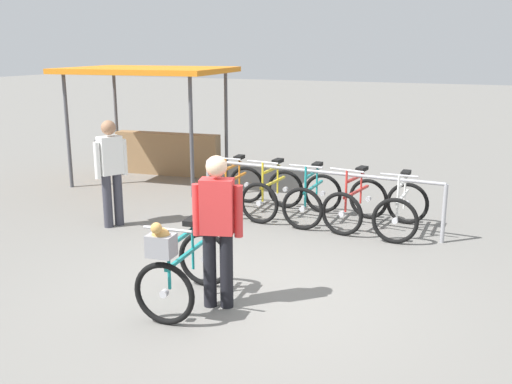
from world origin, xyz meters
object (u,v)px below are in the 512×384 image
object	(u,v)px
featured_bicycle	(181,265)
pedestrian_with_backpack	(110,166)
racked_bike_orange	(235,189)
racked_bike_yellow	(273,194)
person_with_featured_bike	(217,225)
racked_bike_red	(356,204)
racked_bike_white	(402,209)
market_stall	(157,112)
racked_bike_teal	(313,198)

from	to	relation	value
featured_bicycle	pedestrian_with_backpack	size ratio (longest dim) A/B	0.75
racked_bike_orange	racked_bike_yellow	distance (m)	0.70
racked_bike_orange	racked_bike_yellow	size ratio (longest dim) A/B	1.02
person_with_featured_bike	racked_bike_red	bearing A→B (deg)	79.13
featured_bicycle	pedestrian_with_backpack	bearing A→B (deg)	139.15
racked_bike_white	pedestrian_with_backpack	distance (m)	4.42
featured_bicycle	market_stall	xyz separation A→B (m)	(-3.64, 5.29, 0.91)
person_with_featured_bike	racked_bike_orange	bearing A→B (deg)	112.60
racked_bike_teal	featured_bicycle	bearing A→B (deg)	-94.45
racked_bike_red	featured_bicycle	xyz separation A→B (m)	(-0.98, -3.57, 0.12)
racked_bike_red	market_stall	world-z (taller)	market_stall
racked_bike_yellow	racked_bike_red	world-z (taller)	same
racked_bike_white	market_stall	size ratio (longest dim) A/B	0.33
market_stall	racked_bike_white	bearing A→B (deg)	-18.28
racked_bike_teal	racked_bike_white	xyz separation A→B (m)	(1.40, -0.08, 0.00)
pedestrian_with_backpack	market_stall	world-z (taller)	market_stall
market_stall	pedestrian_with_backpack	bearing A→B (deg)	-69.74
racked_bike_red	racked_bike_white	distance (m)	0.70
featured_bicycle	pedestrian_with_backpack	world-z (taller)	pedestrian_with_backpack
racked_bike_teal	market_stall	world-z (taller)	market_stall
racked_bike_yellow	pedestrian_with_backpack	world-z (taller)	pedestrian_with_backpack
racked_bike_white	person_with_featured_bike	xyz separation A→B (m)	(-1.35, -3.33, 0.54)
person_with_featured_bike	pedestrian_with_backpack	size ratio (longest dim) A/B	1.00
racked_bike_red	featured_bicycle	size ratio (longest dim) A/B	0.97
racked_bike_yellow	racked_bike_teal	bearing A→B (deg)	-3.21
racked_bike_teal	featured_bicycle	xyz separation A→B (m)	(-0.28, -3.61, 0.12)
racked_bike_teal	racked_bike_white	world-z (taller)	same
racked_bike_white	market_stall	distance (m)	5.70
person_with_featured_bike	featured_bicycle	bearing A→B (deg)	-148.39
racked_bike_yellow	racked_bike_red	size ratio (longest dim) A/B	0.94
featured_bicycle	market_stall	size ratio (longest dim) A/B	0.37
pedestrian_with_backpack	market_stall	bearing A→B (deg)	110.26
racked_bike_yellow	racked_bike_teal	size ratio (longest dim) A/B	1.03
racked_bike_yellow	person_with_featured_bike	xyz separation A→B (m)	(0.75, -3.44, 0.54)
featured_bicycle	person_with_featured_bike	distance (m)	0.58
racked_bike_white	person_with_featured_bike	bearing A→B (deg)	-112.03
racked_bike_red	person_with_featured_bike	distance (m)	3.47
racked_bike_red	person_with_featured_bike	xyz separation A→B (m)	(-0.65, -3.37, 0.54)
racked_bike_red	featured_bicycle	bearing A→B (deg)	-105.35
racked_bike_red	person_with_featured_bike	bearing A→B (deg)	-100.87
racked_bike_orange	racked_bike_yellow	xyz separation A→B (m)	(0.70, -0.04, 0.00)
racked_bike_red	racked_bike_white	world-z (taller)	same
racked_bike_yellow	market_stall	size ratio (longest dim) A/B	0.34
racked_bike_teal	market_stall	distance (m)	4.39
racked_bike_teal	racked_bike_white	bearing A→B (deg)	-3.21
racked_bike_orange	racked_bike_red	world-z (taller)	same
racked_bike_orange	market_stall	size ratio (longest dim) A/B	0.34
featured_bicycle	market_stall	world-z (taller)	market_stall
racked_bike_orange	pedestrian_with_backpack	xyz separation A→B (m)	(-1.36, -1.54, 0.57)
racked_bike_red	pedestrian_with_backpack	distance (m)	3.79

